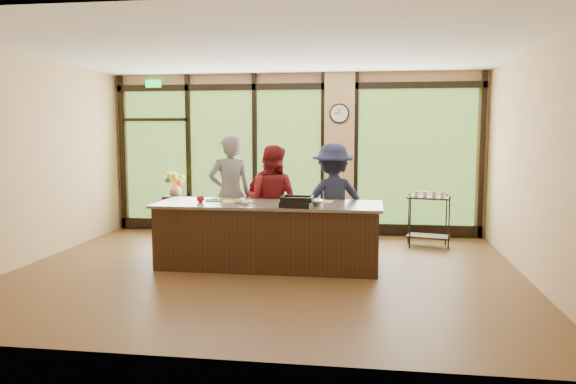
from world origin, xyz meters
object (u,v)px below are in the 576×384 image
(cook_right, at_px, (333,201))
(bar_cart, at_px, (429,214))
(flower_stand, at_px, (175,215))
(island_base, at_px, (269,236))
(roasting_pan, at_px, (297,204))
(cook_left, at_px, (230,194))

(cook_right, distance_m, bar_cart, 1.85)
(cook_right, xyz_separation_m, flower_stand, (-3.08, 1.54, -0.52))
(island_base, bearing_deg, roasting_pan, -37.33)
(cook_right, bearing_deg, island_base, 24.03)
(island_base, xyz_separation_m, roasting_pan, (0.46, -0.35, 0.52))
(flower_stand, bearing_deg, cook_left, -35.67)
(island_base, bearing_deg, cook_right, 41.89)
(cook_right, relative_size, bar_cart, 1.87)
(island_base, bearing_deg, bar_cart, 36.08)
(island_base, distance_m, flower_stand, 3.20)
(roasting_pan, xyz_separation_m, flower_stand, (-2.68, 2.66, -0.60))
(island_base, relative_size, roasting_pan, 7.39)
(roasting_pan, height_order, flower_stand, roasting_pan)
(cook_left, distance_m, cook_right, 1.62)
(cook_right, bearing_deg, cook_left, -18.78)
(cook_right, bearing_deg, roasting_pan, 52.32)
(island_base, relative_size, flower_stand, 4.33)
(cook_right, relative_size, roasting_pan, 4.16)
(roasting_pan, bearing_deg, cook_right, 79.18)
(cook_left, bearing_deg, bar_cart, 173.98)
(island_base, bearing_deg, flower_stand, 133.88)
(cook_left, relative_size, roasting_pan, 4.49)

